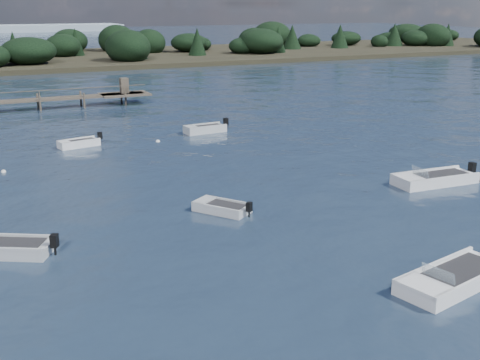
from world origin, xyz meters
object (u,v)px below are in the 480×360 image
dinghy_mid_white_a (454,281)px  tender_far_grey_b (205,130)px  dinghy_extra_a (222,209)px  dinghy_mid_grey (1,250)px  dinghy_mid_white_b (434,181)px  tender_far_white (79,145)px

dinghy_mid_white_a → tender_far_grey_b: bearing=85.9°
dinghy_extra_a → tender_far_grey_b: bearing=70.2°
dinghy_mid_grey → dinghy_mid_white_b: (23.82, 0.00, 0.02)m
dinghy_mid_white_a → dinghy_mid_grey: bearing=145.3°
tender_far_grey_b → dinghy_mid_white_a: (-2.10, -29.71, -0.02)m
tender_far_grey_b → dinghy_mid_white_b: dinghy_mid_white_b is taller
dinghy_mid_grey → tender_far_grey_b: bearing=48.2°
dinghy_mid_grey → dinghy_mid_white_b: bearing=0.0°
tender_far_white → dinghy_extra_a: 18.10m
dinghy_mid_grey → dinghy_extra_a: dinghy_mid_grey is taller
dinghy_mid_white_a → dinghy_extra_a: bearing=111.9°
tender_far_white → dinghy_mid_white_a: 30.14m
tender_far_white → dinghy_extra_a: bearing=-78.2°
tender_far_white → dinghy_mid_grey: dinghy_mid_grey is taller
dinghy_mid_white_a → tender_far_white: bearing=105.8°
dinghy_mid_grey → dinghy_mid_white_a: (15.10, -10.47, 0.00)m
tender_far_grey_b → dinghy_mid_white_b: (6.62, -19.24, -0.01)m
dinghy_mid_white_b → dinghy_mid_white_a: size_ratio=0.99×
dinghy_extra_a → dinghy_mid_white_a: size_ratio=0.56×
dinghy_mid_white_b → dinghy_extra_a: (-13.25, 0.81, -0.04)m
dinghy_mid_white_b → dinghy_extra_a: bearing=176.5°
dinghy_mid_white_b → dinghy_extra_a: size_ratio=1.77×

